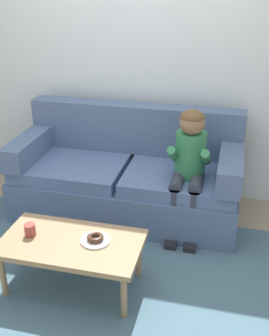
% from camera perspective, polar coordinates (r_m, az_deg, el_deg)
% --- Properties ---
extents(ground, '(10.00, 10.00, 0.00)m').
position_cam_1_polar(ground, '(3.42, -5.27, -12.74)').
color(ground, '#9E896B').
extents(wall_back, '(8.00, 0.10, 2.80)m').
position_cam_1_polar(wall_back, '(4.10, 0.39, 15.51)').
color(wall_back, silver).
rests_on(wall_back, ground).
extents(area_rug, '(2.75, 2.02, 0.01)m').
position_cam_1_polar(area_rug, '(3.23, -6.73, -15.29)').
color(area_rug, '#476675').
rests_on(area_rug, ground).
extents(couch, '(2.06, 0.90, 0.97)m').
position_cam_1_polar(couch, '(3.91, -0.94, -1.28)').
color(couch, slate).
rests_on(couch, ground).
extents(coffee_table, '(1.00, 0.55, 0.40)m').
position_cam_1_polar(coffee_table, '(3.00, -8.71, -10.62)').
color(coffee_table, '#937551').
rests_on(coffee_table, ground).
extents(person_child, '(0.34, 0.58, 1.10)m').
position_cam_1_polar(person_child, '(3.49, 7.54, 0.91)').
color(person_child, '#337A4C').
rests_on(person_child, ground).
extents(plate, '(0.21, 0.21, 0.01)m').
position_cam_1_polar(plate, '(2.95, -5.42, -9.92)').
color(plate, white).
rests_on(plate, coffee_table).
extents(donut, '(0.17, 0.17, 0.04)m').
position_cam_1_polar(donut, '(2.94, -5.44, -9.52)').
color(donut, '#422619').
rests_on(donut, plate).
extents(mug, '(0.08, 0.08, 0.09)m').
position_cam_1_polar(mug, '(3.07, -14.23, -8.28)').
color(mug, '#993D38').
rests_on(mug, coffee_table).
extents(toy_controller, '(0.23, 0.09, 0.05)m').
position_cam_1_polar(toy_controller, '(3.60, -13.15, -10.71)').
color(toy_controller, blue).
rests_on(toy_controller, ground).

